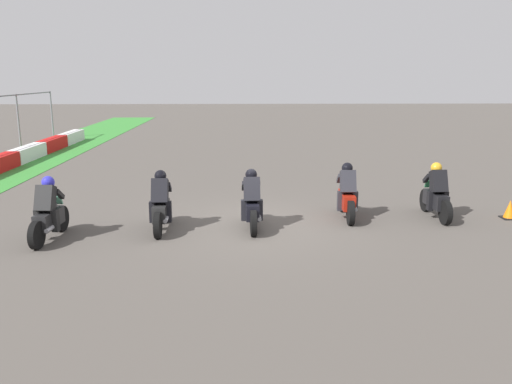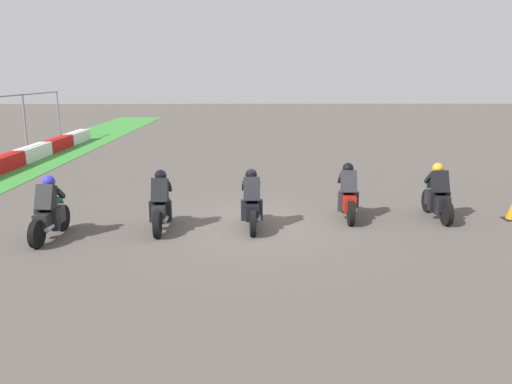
{
  "view_description": "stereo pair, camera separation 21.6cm",
  "coord_description": "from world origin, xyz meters",
  "px_view_note": "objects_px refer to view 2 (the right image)",
  "views": [
    {
      "loc": [
        -13.07,
        0.35,
        3.8
      ],
      "look_at": [
        -0.07,
        -0.02,
        0.9
      ],
      "focal_mm": 36.75,
      "sensor_mm": 36.0,
      "label": 1
    },
    {
      "loc": [
        -13.08,
        0.14,
        3.8
      ],
      "look_at": [
        -0.07,
        -0.02,
        0.9
      ],
      "focal_mm": 36.75,
      "sensor_mm": 36.0,
      "label": 2
    }
  ],
  "objects_px": {
    "rider_lane_b": "(348,196)",
    "rider_lane_d": "(161,205)",
    "rider_lane_a": "(438,196)",
    "rider_lane_e": "(49,213)",
    "rider_lane_c": "(252,204)",
    "traffic_cone": "(512,211)"
  },
  "relations": [
    {
      "from": "rider_lane_e",
      "to": "rider_lane_c",
      "type": "bearing_deg",
      "value": -76.52
    },
    {
      "from": "rider_lane_a",
      "to": "traffic_cone",
      "type": "distance_m",
      "value": 2.03
    },
    {
      "from": "rider_lane_b",
      "to": "rider_lane_d",
      "type": "xyz_separation_m",
      "value": [
        -1.0,
        4.87,
        0.0
      ]
    },
    {
      "from": "rider_lane_c",
      "to": "rider_lane_e",
      "type": "relative_size",
      "value": 1.0
    },
    {
      "from": "rider_lane_b",
      "to": "rider_lane_d",
      "type": "height_order",
      "value": "same"
    },
    {
      "from": "rider_lane_b",
      "to": "rider_lane_d",
      "type": "bearing_deg",
      "value": 104.02
    },
    {
      "from": "rider_lane_c",
      "to": "traffic_cone",
      "type": "height_order",
      "value": "rider_lane_c"
    },
    {
      "from": "rider_lane_a",
      "to": "traffic_cone",
      "type": "xyz_separation_m",
      "value": [
        -0.16,
        -1.99,
        -0.39
      ]
    },
    {
      "from": "rider_lane_a",
      "to": "rider_lane_d",
      "type": "height_order",
      "value": "same"
    },
    {
      "from": "rider_lane_b",
      "to": "traffic_cone",
      "type": "relative_size",
      "value": 4.02
    },
    {
      "from": "rider_lane_a",
      "to": "rider_lane_b",
      "type": "bearing_deg",
      "value": 87.94
    },
    {
      "from": "rider_lane_d",
      "to": "rider_lane_b",
      "type": "bearing_deg",
      "value": -79.53
    },
    {
      "from": "rider_lane_e",
      "to": "traffic_cone",
      "type": "bearing_deg",
      "value": -78.99
    },
    {
      "from": "rider_lane_e",
      "to": "rider_lane_d",
      "type": "bearing_deg",
      "value": -70.37
    },
    {
      "from": "rider_lane_d",
      "to": "traffic_cone",
      "type": "relative_size",
      "value": 4.02
    },
    {
      "from": "rider_lane_d",
      "to": "rider_lane_a",
      "type": "bearing_deg",
      "value": -83.65
    },
    {
      "from": "rider_lane_a",
      "to": "rider_lane_c",
      "type": "distance_m",
      "value": 5.1
    },
    {
      "from": "rider_lane_b",
      "to": "rider_lane_e",
      "type": "relative_size",
      "value": 1.0
    },
    {
      "from": "rider_lane_c",
      "to": "traffic_cone",
      "type": "xyz_separation_m",
      "value": [
        0.7,
        -7.02,
        -0.39
      ]
    },
    {
      "from": "rider_lane_a",
      "to": "rider_lane_c",
      "type": "height_order",
      "value": "same"
    },
    {
      "from": "rider_lane_a",
      "to": "rider_lane_b",
      "type": "xyz_separation_m",
      "value": [
        0.04,
        2.43,
        0.0
      ]
    },
    {
      "from": "rider_lane_b",
      "to": "rider_lane_a",
      "type": "bearing_deg",
      "value": -88.56
    }
  ]
}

